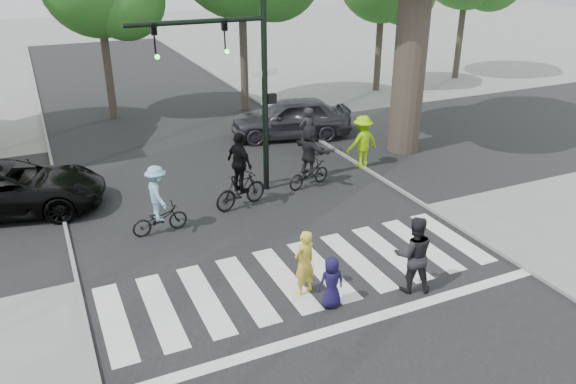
% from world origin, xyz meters
% --- Properties ---
extents(ground, '(120.00, 120.00, 0.00)m').
position_xyz_m(ground, '(0.00, 0.00, 0.00)').
color(ground, gray).
rests_on(ground, ground).
extents(road_stem, '(10.00, 70.00, 0.01)m').
position_xyz_m(road_stem, '(0.00, 5.00, 0.01)').
color(road_stem, black).
rests_on(road_stem, ground).
extents(road_cross, '(70.00, 10.00, 0.01)m').
position_xyz_m(road_cross, '(0.00, 8.00, 0.01)').
color(road_cross, black).
rests_on(road_cross, ground).
extents(curb_left, '(0.10, 70.00, 0.10)m').
position_xyz_m(curb_left, '(-5.05, 5.00, 0.05)').
color(curb_left, gray).
rests_on(curb_left, ground).
extents(curb_right, '(0.10, 70.00, 0.10)m').
position_xyz_m(curb_right, '(5.05, 5.00, 0.05)').
color(curb_right, gray).
rests_on(curb_right, ground).
extents(crosswalk, '(10.00, 3.85, 0.01)m').
position_xyz_m(crosswalk, '(0.00, 0.66, 0.01)').
color(crosswalk, silver).
rests_on(crosswalk, ground).
extents(traffic_signal, '(4.45, 0.29, 6.00)m').
position_xyz_m(traffic_signal, '(0.35, 6.20, 3.90)').
color(traffic_signal, black).
rests_on(traffic_signal, ground).
extents(pedestrian_woman, '(0.66, 0.53, 1.59)m').
position_xyz_m(pedestrian_woman, '(-0.34, 0.30, 0.80)').
color(pedestrian_woman, gold).
rests_on(pedestrian_woman, ground).
extents(pedestrian_child, '(0.62, 0.43, 1.22)m').
position_xyz_m(pedestrian_child, '(-0.03, -0.41, 0.61)').
color(pedestrian_child, '#17113A').
rests_on(pedestrian_child, ground).
extents(pedestrian_adult, '(1.10, 1.00, 1.86)m').
position_xyz_m(pedestrian_adult, '(1.96, -0.61, 0.93)').
color(pedestrian_adult, black).
rests_on(pedestrian_adult, ground).
extents(cyclist_left, '(1.60, 1.06, 1.97)m').
position_xyz_m(cyclist_left, '(-2.65, 4.63, 0.86)').
color(cyclist_left, black).
rests_on(cyclist_left, ground).
extents(cyclist_mid, '(1.88, 1.18, 2.36)m').
position_xyz_m(cyclist_mid, '(-0.03, 5.27, 0.97)').
color(cyclist_mid, black).
rests_on(cyclist_mid, ground).
extents(cyclist_right, '(1.74, 1.61, 2.09)m').
position_xyz_m(cyclist_right, '(2.56, 5.83, 0.93)').
color(cyclist_right, black).
rests_on(cyclist_right, ground).
extents(car_suv, '(5.87, 3.66, 1.51)m').
position_xyz_m(car_suv, '(-6.37, 7.80, 0.76)').
color(car_suv, black).
rests_on(car_suv, ground).
extents(car_grey, '(5.25, 3.17, 1.67)m').
position_xyz_m(car_grey, '(4.21, 10.77, 0.84)').
color(car_grey, '#323238').
rests_on(car_grey, ground).
extents(bystander_hivis, '(1.28, 0.80, 1.90)m').
position_xyz_m(bystander_hivis, '(5.08, 6.62, 0.95)').
color(bystander_hivis, '#94DF05').
rests_on(bystander_hivis, ground).
extents(bystander_dark, '(0.70, 0.47, 1.89)m').
position_xyz_m(bystander_dark, '(3.82, 8.42, 0.95)').
color(bystander_dark, black).
rests_on(bystander_dark, ground).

